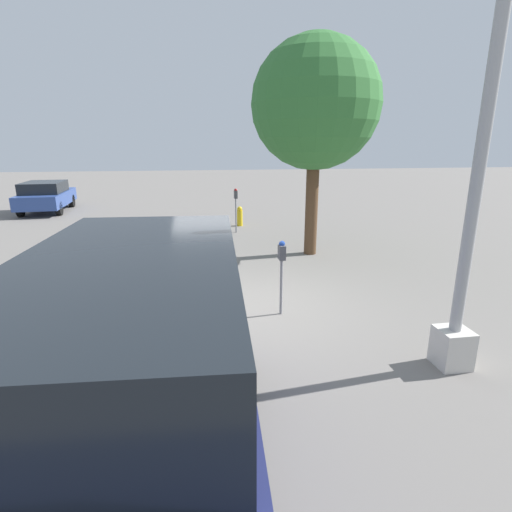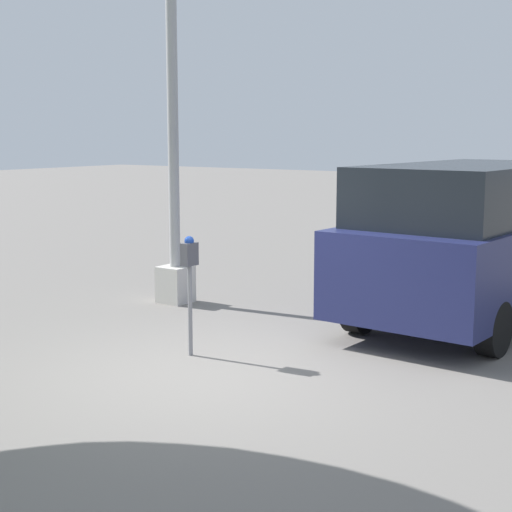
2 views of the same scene
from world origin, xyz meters
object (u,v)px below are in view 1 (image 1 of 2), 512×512
object	(u,v)px
car_distant	(46,196)
parking_meter_near	(282,261)
parking_meter_far	(236,200)
lamp_post	(466,255)
parked_van	(134,366)
street_tree	(315,105)
fire_hydrant	(240,216)

from	to	relation	value
car_distant	parking_meter_near	bearing A→B (deg)	-150.79
parking_meter_far	lamp_post	distance (m)	9.36
parked_van	street_tree	distance (m)	8.72
parking_meter_near	car_distant	distance (m)	15.09
parking_meter_far	street_tree	distance (m)	4.55
parked_van	lamp_post	bearing A→B (deg)	110.74
car_distant	street_tree	bearing A→B (deg)	-135.09
car_distant	lamp_post	bearing A→B (deg)	-149.02
street_tree	fire_hydrant	bearing A→B (deg)	-160.13
lamp_post	street_tree	distance (m)	6.49
parking_meter_far	parked_van	distance (m)	10.59
parking_meter_far	car_distant	bearing A→B (deg)	-125.35
parking_meter_near	fire_hydrant	world-z (taller)	parking_meter_near
car_distant	parking_meter_far	bearing A→B (deg)	-128.64
parking_meter_near	parked_van	bearing A→B (deg)	-31.63
parked_van	fire_hydrant	xyz separation A→B (m)	(-11.54, 2.26, -0.77)
car_distant	street_tree	world-z (taller)	street_tree
parking_meter_far	lamp_post	bearing A→B (deg)	12.75
lamp_post	parked_van	size ratio (longest dim) A/B	1.08
parking_meter_near	parked_van	distance (m)	3.96
parked_van	street_tree	size ratio (longest dim) A/B	0.84
parking_meter_far	fire_hydrant	xyz separation A→B (m)	(-1.14, 0.26, -0.76)
parking_meter_near	parking_meter_far	size ratio (longest dim) A/B	0.90
street_tree	fire_hydrant	xyz separation A→B (m)	(-4.21, -1.52, -3.61)
parking_meter_near	parked_van	world-z (taller)	parked_van
parked_van	fire_hydrant	bearing A→B (deg)	172.19
parking_meter_far	street_tree	bearing A→B (deg)	30.06
parked_van	car_distant	bearing A→B (deg)	-156.16
parking_meter_near	street_tree	bearing A→B (deg)	156.65
parking_meter_near	car_distant	xyz separation A→B (m)	(-12.72, -8.12, -0.30)
parked_van	fire_hydrant	distance (m)	11.78
parking_meter_far	street_tree	size ratio (longest dim) A/B	0.27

